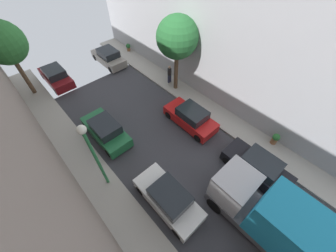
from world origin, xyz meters
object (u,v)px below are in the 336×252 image
object	(u,v)px
parked_car_left_2	(106,130)
potted_plant_1	(275,139)
delivery_truck	(282,225)
parked_car_right_2	(257,167)
pedestrian	(169,74)
parked_car_left_3	(56,76)
potted_plant_0	(128,47)
street_tree_0	(3,43)
lamp_post	(92,150)
parked_car_right_3	(191,117)
parked_car_right_4	(109,57)
street_tree_1	(177,38)
parked_car_left_1	(169,198)

from	to	relation	value
parked_car_left_2	potted_plant_1	xyz separation A→B (m)	(8.33, -8.53, -0.08)
parked_car_left_2	delivery_truck	bearing A→B (deg)	-76.60
parked_car_right_2	pedestrian	distance (m)	10.78
parked_car_left_3	pedestrian	distance (m)	10.55
pedestrian	potted_plant_0	distance (m)	7.44
parked_car_left_2	potted_plant_1	world-z (taller)	parked_car_left_2
street_tree_0	lamp_post	xyz separation A→B (m)	(0.31, -11.90, -1.06)
delivery_truck	lamp_post	distance (m)	9.53
delivery_truck	potted_plant_1	world-z (taller)	delivery_truck
potted_plant_1	parked_car_right_3	bearing A→B (deg)	118.91
parked_car_right_4	parked_car_left_2	bearing A→B (deg)	-122.58
street_tree_1	lamp_post	distance (m)	10.28
street_tree_1	lamp_post	world-z (taller)	street_tree_1
parked_car_right_2	lamp_post	xyz separation A→B (m)	(-7.30, 5.69, 2.90)
parked_car_left_2	parked_car_right_4	xyz separation A→B (m)	(5.40, 8.45, 0.00)
parked_car_right_3	lamp_post	xyz separation A→B (m)	(-7.30, 0.03, 2.90)
potted_plant_0	pedestrian	bearing A→B (deg)	-94.27
parked_car_left_3	potted_plant_0	distance (m)	8.27
pedestrian	street_tree_0	distance (m)	12.71
delivery_truck	pedestrian	bearing A→B (deg)	68.89
parked_car_right_3	lamp_post	size ratio (longest dim) A/B	0.80
parked_car_left_2	parked_car_right_2	world-z (taller)	same
delivery_truck	street_tree_0	world-z (taller)	street_tree_0
street_tree_0	potted_plant_0	bearing A→B (deg)	1.85
delivery_truck	pedestrian	world-z (taller)	delivery_truck
potted_plant_0	lamp_post	size ratio (longest dim) A/B	0.15
pedestrian	potted_plant_1	distance (m)	10.21
potted_plant_0	potted_plant_1	world-z (taller)	potted_plant_1
parked_car_right_4	lamp_post	size ratio (longest dim) A/B	0.80
lamp_post	parked_car_left_3	bearing A→B (deg)	81.02
pedestrian	lamp_post	xyz separation A→B (m)	(-9.62, -4.84, 2.54)
delivery_truck	potted_plant_0	distance (m)	21.17
potted_plant_0	potted_plant_1	size ratio (longest dim) A/B	0.90
street_tree_0	potted_plant_1	xyz separation A→B (m)	(10.55, -17.24, -4.04)
parked_car_left_1	lamp_post	world-z (taller)	lamp_post
delivery_truck	street_tree_1	world-z (taller)	street_tree_1
parked_car_left_3	lamp_post	distance (m)	12.51
parked_car_left_2	parked_car_right_4	size ratio (longest dim) A/B	1.00
parked_car_right_4	street_tree_1	size ratio (longest dim) A/B	0.67
parked_car_left_3	street_tree_1	distance (m)	11.84
parked_car_left_1	parked_car_left_2	size ratio (longest dim) A/B	1.00
potted_plant_1	parked_car_right_2	bearing A→B (deg)	-173.33
parked_car_left_3	street_tree_1	world-z (taller)	street_tree_1
parked_car_left_2	parked_car_right_4	world-z (taller)	same
parked_car_right_3	street_tree_0	xyz separation A→B (m)	(-7.61, 11.93, 3.96)
parked_car_right_3	pedestrian	bearing A→B (deg)	64.57
parked_car_left_1	potted_plant_1	distance (m)	8.55
delivery_truck	parked_car_left_1	bearing A→B (deg)	119.78
potted_plant_0	lamp_post	xyz separation A→B (m)	(-10.17, -12.24, 3.02)
delivery_truck	street_tree_0	size ratio (longest dim) A/B	1.08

